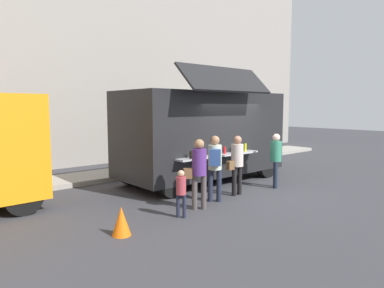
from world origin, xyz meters
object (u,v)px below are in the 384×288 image
at_px(food_truck_main, 203,133).
at_px(customer_front_ordering, 237,160).
at_px(traffic_cone_orange, 121,221).
at_px(customer_mid_with_backpack, 215,162).
at_px(customer_rear_waiting, 199,168).
at_px(customer_extra_browsing, 276,156).
at_px(child_near_queue, 181,189).
at_px(trash_bin, 229,151).

relative_size(food_truck_main, customer_front_ordering, 3.38).
xyz_separation_m(traffic_cone_orange, customer_mid_with_backpack, (2.96, 0.50, 0.76)).
bearing_deg(customer_rear_waiting, food_truck_main, -12.82).
height_order(customer_mid_with_backpack, customer_extra_browsing, customer_mid_with_backpack).
xyz_separation_m(food_truck_main, customer_extra_browsing, (0.98, -2.14, -0.60)).
bearing_deg(customer_front_ordering, customer_mid_with_backpack, 97.07).
distance_m(customer_extra_browsing, child_near_queue, 3.97).
bearing_deg(customer_extra_browsing, traffic_cone_orange, 58.51).
xyz_separation_m(customer_extra_browsing, child_near_queue, (-3.94, -0.35, -0.34)).
bearing_deg(child_near_queue, customer_extra_browsing, -35.23).
xyz_separation_m(traffic_cone_orange, customer_rear_waiting, (2.22, 0.29, 0.71)).
bearing_deg(traffic_cone_orange, customer_extra_browsing, 4.45).
height_order(trash_bin, customer_extra_browsing, customer_extra_browsing).
distance_m(food_truck_main, traffic_cone_orange, 5.32).
relative_size(trash_bin, customer_rear_waiting, 0.54).
bearing_deg(traffic_cone_orange, customer_rear_waiting, 7.49).
bearing_deg(child_near_queue, customer_front_ordering, -28.19).
distance_m(customer_mid_with_backpack, customer_extra_browsing, 2.50).
bearing_deg(customer_mid_with_backpack, customer_rear_waiting, 149.79).
bearing_deg(customer_extra_browsing, customer_mid_with_backpack, 52.43).
relative_size(trash_bin, child_near_queue, 0.85).
xyz_separation_m(customer_rear_waiting, child_near_queue, (-0.71, -0.21, -0.36)).
xyz_separation_m(food_truck_main, customer_front_ordering, (-0.58, -1.97, -0.60)).
xyz_separation_m(customer_mid_with_backpack, child_near_queue, (-1.45, -0.42, -0.41)).
height_order(traffic_cone_orange, trash_bin, trash_bin).
bearing_deg(customer_rear_waiting, customer_mid_with_backpack, -42.55).
relative_size(food_truck_main, child_near_queue, 5.25).
xyz_separation_m(traffic_cone_orange, customer_extra_browsing, (5.46, 0.43, 0.69)).
height_order(customer_front_ordering, child_near_queue, customer_front_ordering).
bearing_deg(traffic_cone_orange, child_near_queue, 2.95).
height_order(customer_mid_with_backpack, child_near_queue, customer_mid_with_backpack).
distance_m(customer_mid_with_backpack, customer_rear_waiting, 0.77).
bearing_deg(trash_bin, customer_extra_browsing, -122.30).
bearing_deg(food_truck_main, customer_mid_with_backpack, -126.27).
height_order(customer_front_ordering, customer_rear_waiting, customer_rear_waiting).
bearing_deg(child_near_queue, trash_bin, -4.87).
height_order(trash_bin, customer_rear_waiting, customer_rear_waiting).
bearing_deg(food_truck_main, traffic_cone_orange, -150.22).
distance_m(trash_bin, child_near_queue, 8.30).
bearing_deg(child_near_queue, food_truck_main, -0.29).
bearing_deg(food_truck_main, trash_bin, 31.44).
height_order(food_truck_main, customer_extra_browsing, food_truck_main).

